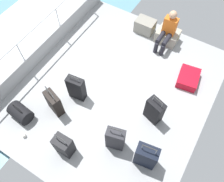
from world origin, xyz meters
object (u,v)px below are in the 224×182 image
(suitcase_1, at_px, (54,103))
(passenger_seated, at_px, (168,30))
(cargo_crate_1, at_px, (167,36))
(suitcase_0, at_px, (76,88))
(suitcase_3, at_px, (188,78))
(duffel_bag, at_px, (21,113))
(suitcase_2, at_px, (154,110))
(cargo_crate_0, at_px, (145,26))
(suitcase_6, at_px, (64,145))
(suitcase_4, at_px, (115,139))
(suitcase_5, at_px, (146,156))
(paper_cup, at_px, (24,135))

(suitcase_1, bearing_deg, passenger_seated, 67.88)
(cargo_crate_1, height_order, suitcase_0, suitcase_0)
(passenger_seated, xyz_separation_m, suitcase_1, (-1.28, -3.16, -0.22))
(passenger_seated, height_order, suitcase_3, passenger_seated)
(cargo_crate_1, relative_size, duffel_bag, 1.17)
(suitcase_2, xyz_separation_m, suitcase_3, (0.31, 1.36, -0.23))
(cargo_crate_0, relative_size, suitcase_1, 0.67)
(cargo_crate_1, bearing_deg, suitcase_6, -97.38)
(cargo_crate_1, distance_m, suitcase_4, 3.37)
(suitcase_3, relative_size, suitcase_6, 0.90)
(cargo_crate_1, relative_size, suitcase_0, 0.78)
(cargo_crate_0, relative_size, suitcase_2, 0.69)
(passenger_seated, bearing_deg, suitcase_5, -72.49)
(suitcase_3, height_order, suitcase_5, suitcase_5)
(cargo_crate_1, bearing_deg, suitcase_0, -111.15)
(suitcase_2, distance_m, suitcase_3, 1.42)
(suitcase_2, bearing_deg, suitcase_5, -73.46)
(suitcase_2, xyz_separation_m, duffel_bag, (-2.55, -1.52, -0.16))
(paper_cup, bearing_deg, suitcase_0, 74.14)
(suitcase_2, bearing_deg, suitcase_6, -126.83)
(suitcase_5, height_order, suitcase_6, suitcase_5)
(suitcase_2, xyz_separation_m, paper_cup, (-2.19, -1.86, -0.29))
(passenger_seated, height_order, suitcase_2, passenger_seated)
(cargo_crate_1, relative_size, paper_cup, 6.24)
(duffel_bag, bearing_deg, suitcase_1, 44.26)
(suitcase_1, height_order, suitcase_4, suitcase_4)
(passenger_seated, height_order, paper_cup, passenger_seated)
(suitcase_1, bearing_deg, suitcase_2, 26.15)
(suitcase_1, distance_m, suitcase_3, 3.29)
(passenger_seated, distance_m, duffel_bag, 4.15)
(duffel_bag, bearing_deg, suitcase_6, -4.76)
(cargo_crate_1, distance_m, suitcase_1, 3.57)
(suitcase_5, distance_m, paper_cup, 2.65)
(suitcase_1, height_order, suitcase_3, suitcase_1)
(suitcase_0, distance_m, suitcase_2, 1.83)
(suitcase_0, distance_m, suitcase_1, 0.60)
(suitcase_0, relative_size, paper_cup, 7.97)
(cargo_crate_0, relative_size, suitcase_6, 0.75)
(suitcase_4, xyz_separation_m, suitcase_6, (-0.83, -0.64, -0.06))
(suitcase_4, relative_size, duffel_bag, 1.64)
(suitcase_0, height_order, suitcase_4, suitcase_4)
(passenger_seated, relative_size, suitcase_2, 1.27)
(suitcase_6, relative_size, duffel_bag, 1.43)
(cargo_crate_0, distance_m, suitcase_6, 3.99)
(cargo_crate_1, height_order, paper_cup, cargo_crate_1)
(cargo_crate_1, height_order, suitcase_3, cargo_crate_1)
(duffel_bag, bearing_deg, suitcase_2, 30.84)
(suitcase_3, distance_m, suitcase_5, 2.36)
(passenger_seated, distance_m, suitcase_0, 2.82)
(cargo_crate_0, height_order, cargo_crate_1, cargo_crate_0)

